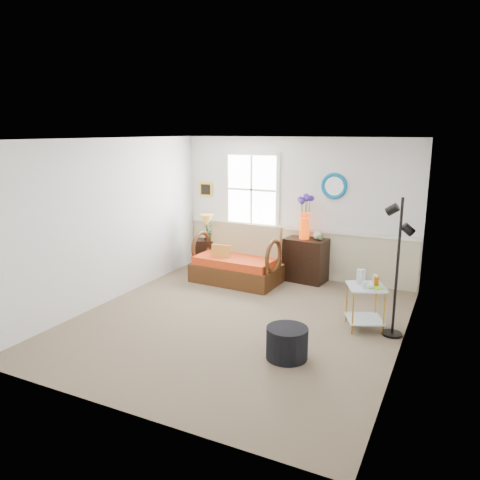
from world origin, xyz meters
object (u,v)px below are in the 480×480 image
at_px(cabinet, 306,260).
at_px(side_table, 365,307).
at_px(floor_lamp, 397,268).
at_px(ottoman, 287,343).
at_px(loveseat, 236,255).
at_px(lamp_stand, 206,255).

bearing_deg(cabinet, side_table, -44.18).
xyz_separation_m(side_table, floor_lamp, (0.39, -0.05, 0.63)).
bearing_deg(ottoman, side_table, 62.77).
bearing_deg(loveseat, lamp_stand, 158.69).
distance_m(loveseat, lamp_stand, 0.96).
bearing_deg(side_table, loveseat, 156.78).
bearing_deg(side_table, ottoman, -117.23).
xyz_separation_m(lamp_stand, cabinet, (1.97, 0.23, 0.08)).
bearing_deg(floor_lamp, lamp_stand, 163.54).
relative_size(floor_lamp, ottoman, 3.69).
height_order(side_table, ottoman, side_table).
height_order(loveseat, side_table, loveseat).
height_order(floor_lamp, ottoman, floor_lamp).
bearing_deg(cabinet, loveseat, -145.35).
height_order(cabinet, floor_lamp, floor_lamp).
bearing_deg(loveseat, side_table, -20.79).
xyz_separation_m(loveseat, ottoman, (1.87, -2.38, -0.31)).
bearing_deg(side_table, lamp_stand, 156.65).
bearing_deg(ottoman, floor_lamp, 49.54).
bearing_deg(cabinet, lamp_stand, -167.33).
bearing_deg(ottoman, loveseat, 128.06).
xyz_separation_m(lamp_stand, side_table, (3.39, -1.46, -0.00)).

